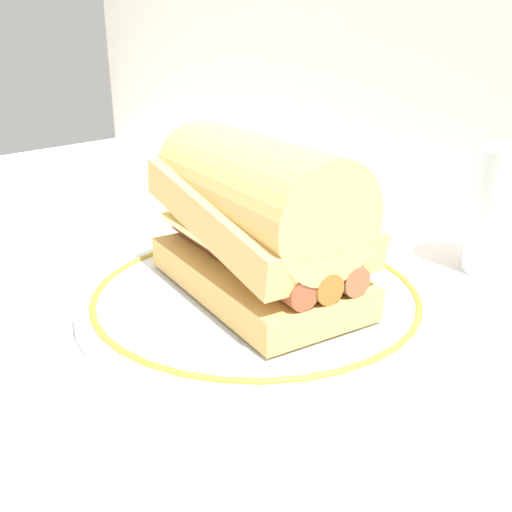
% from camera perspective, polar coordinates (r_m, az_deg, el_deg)
% --- Properties ---
extents(ground_plane, '(1.50, 1.50, 0.00)m').
position_cam_1_polar(ground_plane, '(0.49, -2.15, -5.30)').
color(ground_plane, white).
extents(plate, '(0.30, 0.30, 0.01)m').
position_cam_1_polar(plate, '(0.50, 0.00, -4.00)').
color(plate, white).
rests_on(plate, ground_plane).
extents(sausage_sandwich, '(0.22, 0.15, 0.13)m').
position_cam_1_polar(sausage_sandwich, '(0.47, 0.00, 3.75)').
color(sausage_sandwich, '#E3B461').
rests_on(sausage_sandwich, plate).
extents(drinking_glass, '(0.07, 0.07, 0.12)m').
position_cam_1_polar(drinking_glass, '(0.60, 22.91, 3.31)').
color(drinking_glass, silver).
rests_on(drinking_glass, ground_plane).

